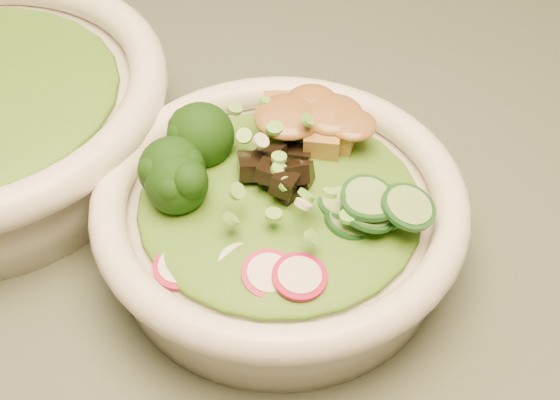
# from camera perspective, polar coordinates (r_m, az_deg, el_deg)

# --- Properties ---
(dining_table) EXTENTS (1.20, 0.80, 0.75)m
(dining_table) POSITION_cam_1_polar(r_m,az_deg,el_deg) (0.67, 18.12, -9.11)
(dining_table) COLOR black
(dining_table) RESTS_ON ground
(salad_bowl) EXTENTS (0.24, 0.24, 0.07)m
(salad_bowl) POSITION_cam_1_polar(r_m,az_deg,el_deg) (0.51, -0.00, -1.43)
(salad_bowl) COLOR silver
(salad_bowl) RESTS_ON dining_table
(lettuce_bed) EXTENTS (0.18, 0.18, 0.02)m
(lettuce_bed) POSITION_cam_1_polar(r_m,az_deg,el_deg) (0.49, 0.00, 0.08)
(lettuce_bed) COLOR #2F6314
(lettuce_bed) RESTS_ON salad_bowl
(broccoli_florets) EXTENTS (0.09, 0.08, 0.04)m
(broccoli_florets) POSITION_cam_1_polar(r_m,az_deg,el_deg) (0.50, -6.23, 2.36)
(broccoli_florets) COLOR black
(broccoli_florets) RESTS_ON salad_bowl
(radish_slices) EXTENTS (0.10, 0.07, 0.02)m
(radish_slices) POSITION_cam_1_polar(r_m,az_deg,el_deg) (0.45, -1.88, -4.92)
(radish_slices) COLOR #A80C37
(radish_slices) RESTS_ON salad_bowl
(cucumber_slices) EXTENTS (0.08, 0.08, 0.03)m
(cucumber_slices) POSITION_cam_1_polar(r_m,az_deg,el_deg) (0.48, 6.64, -0.66)
(cucumber_slices) COLOR #8EC56D
(cucumber_slices) RESTS_ON salad_bowl
(mushroom_heap) EXTENTS (0.08, 0.08, 0.04)m
(mushroom_heap) POSITION_cam_1_polar(r_m,az_deg,el_deg) (0.49, 0.37, 1.91)
(mushroom_heap) COLOR black
(mushroom_heap) RESTS_ON salad_bowl
(tofu_cubes) EXTENTS (0.09, 0.08, 0.03)m
(tofu_cubes) POSITION_cam_1_polar(r_m,az_deg,el_deg) (0.53, 1.96, 5.06)
(tofu_cubes) COLOR #A77A37
(tofu_cubes) RESTS_ON salad_bowl
(peanut_sauce) EXTENTS (0.06, 0.05, 0.01)m
(peanut_sauce) POSITION_cam_1_polar(r_m,az_deg,el_deg) (0.52, 1.99, 6.02)
(peanut_sauce) COLOR brown
(peanut_sauce) RESTS_ON tofu_cubes
(scallion_garnish) EXTENTS (0.17, 0.17, 0.02)m
(scallion_garnish) POSITION_cam_1_polar(r_m,az_deg,el_deg) (0.48, 0.00, 1.80)
(scallion_garnish) COLOR #6BBD42
(scallion_garnish) RESTS_ON salad_bowl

